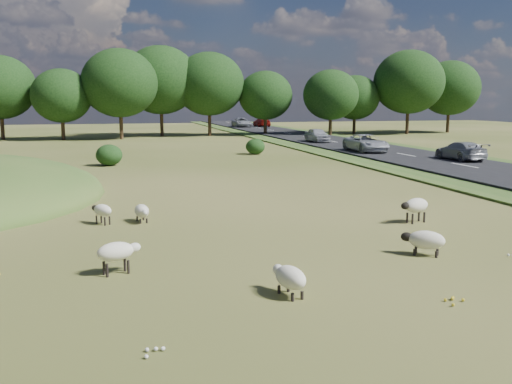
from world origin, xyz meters
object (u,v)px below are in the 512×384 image
car_3 (242,122)px  car_4 (366,143)px  sheep_2 (102,210)px  sheep_4 (425,240)px  car_5 (460,151)px  car_6 (317,135)px  sheep_1 (290,277)px  sheep_0 (142,211)px  sheep_5 (416,206)px  car_1 (262,122)px  sheep_3 (117,252)px

car_3 → car_4: (0.00, -47.68, -0.01)m
sheep_2 → sheep_4: size_ratio=0.81×
car_5 → car_6: bearing=-79.4°
sheep_2 → car_4: 32.39m
sheep_4 → car_5: (16.42, 22.42, 0.45)m
sheep_1 → car_6: (17.74, 45.15, 0.52)m
sheep_0 → sheep_5: (10.22, -2.78, 0.24)m
car_6 → car_1: bearing=84.1°
sheep_3 → car_5: 33.71m
car_5 → sheep_3: bearing=40.7°
sheep_4 → car_5: car_5 is taller
sheep_0 → sheep_3: sheep_3 is taller
sheep_1 → car_4: (17.74, 33.13, 0.52)m
sheep_1 → sheep_4: sheep_4 is taller
sheep_4 → sheep_2: bearing=2.2°
car_1 → car_6: size_ratio=1.17×
sheep_1 → car_3: size_ratio=0.25×
sheep_2 → sheep_0: bearing=-127.6°
sheep_3 → sheep_2: bearing=74.8°
car_4 → car_5: (3.80, -8.27, -0.05)m
sheep_3 → car_3: bearing=55.5°
sheep_3 → car_5: car_5 is taller
sheep_1 → sheep_5: size_ratio=0.97×
sheep_4 → car_1: size_ratio=0.26×
sheep_3 → car_4: bearing=35.3°
car_6 → sheep_0: bearing=-120.1°
sheep_5 → car_4: (10.46, 26.40, 0.32)m
sheep_0 → sheep_5: bearing=65.6°
sheep_5 → car_6: size_ratio=0.32×
sheep_2 → car_4: size_ratio=0.20×
car_3 → car_5: car_3 is taller
sheep_3 → sheep_0: bearing=62.0°
sheep_3 → car_6: car_6 is taller
sheep_3 → car_3: size_ratio=0.24×
sheep_0 → car_6: size_ratio=0.28×
sheep_3 → sheep_5: sheep_5 is taller
sheep_0 → car_3: car_3 is taller
car_5 → car_6: (-3.80, 20.28, 0.05)m
sheep_2 → sheep_3: (0.43, -6.65, 0.08)m
sheep_1 → sheep_4: (5.13, 2.44, 0.01)m
sheep_1 → sheep_0: bearing=3.5°
sheep_2 → car_1: bearing=-56.7°
sheep_0 → sheep_5: size_ratio=0.89×
sheep_2 → sheep_1: bearing=168.0°
sheep_0 → sheep_4: bearing=39.6°
sheep_0 → sheep_3: size_ratio=0.96×
sheep_1 → car_3: (17.74, 80.81, 0.53)m
sheep_2 → car_4: (22.18, 23.60, 0.45)m
sheep_1 → car_3: 82.74m
car_3 → car_6: size_ratio=1.25×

